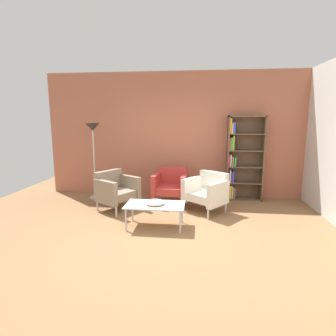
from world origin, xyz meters
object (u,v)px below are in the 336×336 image
(decorative_bowl, at_px, (155,202))
(floor_lamp_torchiere, at_px, (93,136))
(armchair_corner_red, at_px, (116,189))
(armchair_by_bookshelf, at_px, (171,185))
(coffee_table_low, at_px, (155,206))
(bookshelf_tall, at_px, (241,159))
(armchair_spare_guest, at_px, (207,191))

(decorative_bowl, bearing_deg, floor_lamp_torchiere, 136.57)
(floor_lamp_torchiere, bearing_deg, armchair_corner_red, -45.84)
(armchair_by_bookshelf, bearing_deg, coffee_table_low, -90.27)
(decorative_bowl, relative_size, floor_lamp_torchiere, 0.18)
(armchair_corner_red, relative_size, floor_lamp_torchiere, 0.54)
(bookshelf_tall, relative_size, armchair_by_bookshelf, 2.44)
(coffee_table_low, height_order, decorative_bowl, decorative_bowl)
(bookshelf_tall, xyz_separation_m, armchair_corner_red, (-2.62, -1.03, -0.52))
(armchair_corner_red, bearing_deg, coffee_table_low, -98.93)
(decorative_bowl, distance_m, armchair_by_bookshelf, 1.36)
(coffee_table_low, relative_size, floor_lamp_torchiere, 0.57)
(armchair_by_bookshelf, relative_size, armchair_spare_guest, 0.82)
(coffee_table_low, xyz_separation_m, armchair_spare_guest, (0.90, 0.91, 0.05))
(coffee_table_low, height_order, armchair_spare_guest, armchair_spare_guest)
(decorative_bowl, height_order, armchair_corner_red, armchair_corner_red)
(floor_lamp_torchiere, bearing_deg, coffee_table_low, -43.43)
(decorative_bowl, relative_size, armchair_spare_guest, 0.34)
(bookshelf_tall, height_order, decorative_bowl, bookshelf_tall)
(coffee_table_low, distance_m, floor_lamp_torchiere, 2.55)
(decorative_bowl, bearing_deg, armchair_by_bookshelf, 84.61)
(armchair_spare_guest, bearing_deg, armchair_corner_red, -139.67)
(coffee_table_low, xyz_separation_m, armchair_by_bookshelf, (0.13, 1.36, 0.05))
(bookshelf_tall, height_order, floor_lamp_torchiere, bookshelf_tall)
(armchair_corner_red, bearing_deg, armchair_spare_guest, -55.27)
(decorative_bowl, bearing_deg, bookshelf_tall, 48.11)
(armchair_corner_red, bearing_deg, armchair_by_bookshelf, -31.68)
(armchair_corner_red, relative_size, armchair_spare_guest, 0.99)
(bookshelf_tall, distance_m, coffee_table_low, 2.57)
(armchair_by_bookshelf, relative_size, floor_lamp_torchiere, 0.45)
(decorative_bowl, xyz_separation_m, armchair_by_bookshelf, (0.13, 1.36, -0.02))
(coffee_table_low, height_order, armchair_corner_red, armchair_corner_red)
(bookshelf_tall, height_order, armchair_corner_red, bookshelf_tall)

